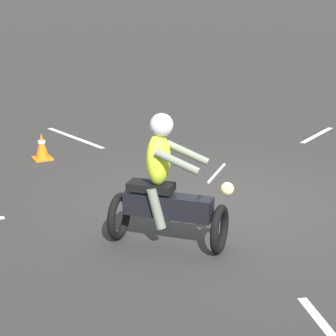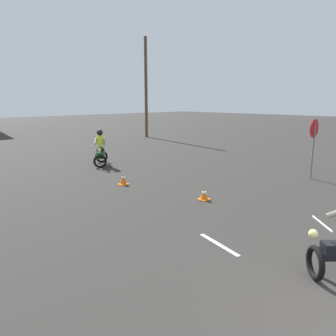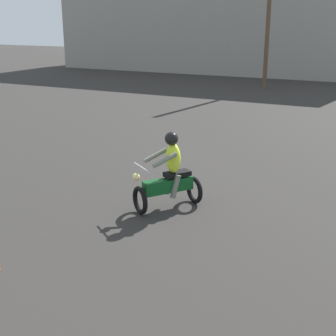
# 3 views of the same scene
# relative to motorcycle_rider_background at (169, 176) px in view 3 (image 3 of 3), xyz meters

# --- Properties ---
(motorcycle_rider_background) EXTENTS (1.30, 1.49, 1.66)m
(motorcycle_rider_background) POSITION_rel_motorcycle_rider_background_xyz_m (0.00, 0.00, 0.00)
(motorcycle_rider_background) COLOR black
(motorcycle_rider_background) RESTS_ON ground
(utility_pole_far) EXTENTS (0.24, 0.24, 8.96)m
(utility_pole_far) POSITION_rel_motorcycle_rider_background_xyz_m (-3.00, 18.61, 3.75)
(utility_pole_far) COLOR brown
(utility_pole_far) RESTS_ON ground
(building_backdrop) EXTENTS (23.54, 8.79, 8.50)m
(building_backdrop) POSITION_rel_motorcycle_rider_background_xyz_m (-9.18, 27.61, 3.52)
(building_backdrop) COLOR gray
(building_backdrop) RESTS_ON ground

